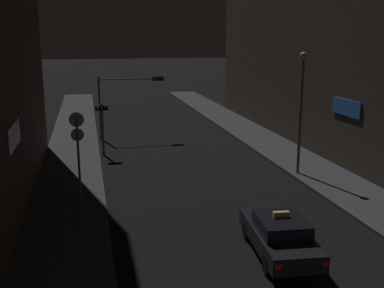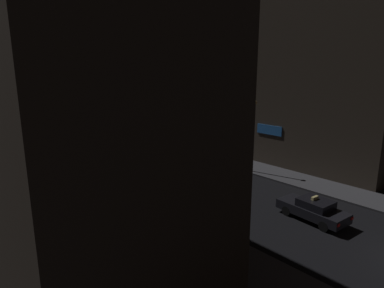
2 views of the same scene
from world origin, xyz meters
The scene contains 7 objects.
sidewalk_left centered at (-6.72, 25.65, 0.07)m, with size 3.39×55.30×0.15m, color #424247.
sidewalk_right centered at (6.72, 25.65, 0.07)m, with size 3.39×55.30×0.15m, color #424247.
taxi centered at (0.69, 6.12, 0.74)m, with size 2.19×4.59×1.62m.
traffic_light_overhead centered at (-2.79, 26.46, 3.45)m, with size 4.83×0.42×4.65m.
traffic_light_left_kerb centered at (-4.77, 21.59, 2.41)m, with size 0.80×0.42×3.33m.
sign_pole_left centered at (-6.09, 11.29, 2.77)m, with size 0.60×0.10×4.34m.
street_lamp_near_block centered at (5.47, 14.77, 4.10)m, with size 0.39×0.39×6.54m.
Camera 1 is at (-5.60, -7.88, 7.51)m, focal length 43.50 mm.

